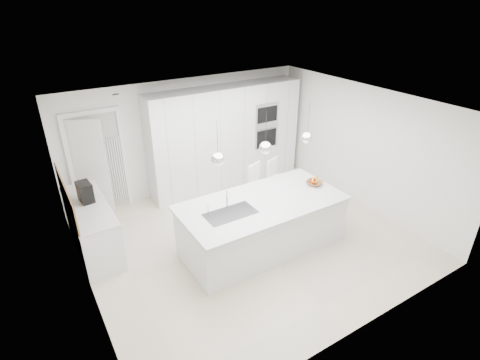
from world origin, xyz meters
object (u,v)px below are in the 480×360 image
espresso_machine (85,192)px  bar_stool_left (258,193)px  bar_stool_right (275,185)px  fruit_bowl (314,183)px  island_base (263,226)px

espresso_machine → bar_stool_left: espresso_machine is taller
espresso_machine → bar_stool_right: size_ratio=0.32×
fruit_bowl → espresso_machine: 4.03m
fruit_bowl → bar_stool_right: bearing=100.8°
bar_stool_left → fruit_bowl: bearing=-69.5°
fruit_bowl → bar_stool_left: (-0.70, 0.81, -0.38)m
fruit_bowl → espresso_machine: espresso_machine is taller
bar_stool_left → bar_stool_right: bar_stool_left is taller
island_base → bar_stool_right: bar_stool_right is taller
espresso_machine → bar_stool_left: 3.15m
fruit_bowl → bar_stool_right: bar_stool_right is taller
island_base → bar_stool_right: 1.40m
island_base → espresso_machine: (-2.53, 1.64, 0.64)m
bar_stool_left → island_base: bearing=-139.1°
island_base → fruit_bowl: (1.17, 0.05, 0.50)m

